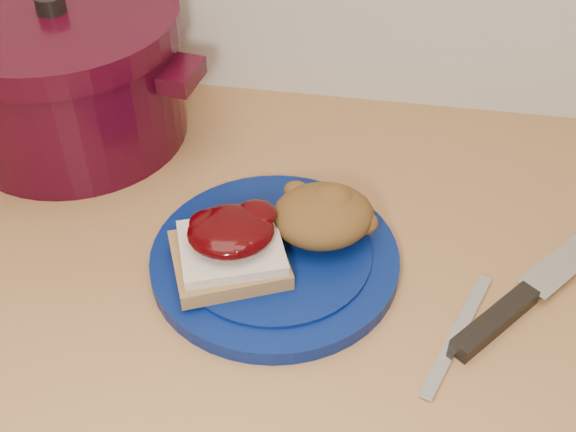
% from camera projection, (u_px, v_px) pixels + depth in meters
% --- Properties ---
extents(plate, '(0.31, 0.31, 0.02)m').
position_uv_depth(plate, '(275.00, 259.00, 0.72)').
color(plate, '#061655').
rests_on(plate, wood_countertop).
extents(sandwich, '(0.13, 0.13, 0.05)m').
position_uv_depth(sandwich, '(230.00, 246.00, 0.68)').
color(sandwich, olive).
rests_on(sandwich, plate).
extents(stuffing_mound, '(0.12, 0.11, 0.05)m').
position_uv_depth(stuffing_mound, '(323.00, 216.00, 0.71)').
color(stuffing_mound, brown).
rests_on(stuffing_mound, plate).
extents(chef_knife, '(0.20, 0.24, 0.02)m').
position_uv_depth(chef_knife, '(520.00, 300.00, 0.68)').
color(chef_knife, black).
rests_on(chef_knife, wood_countertop).
extents(butter_knife, '(0.07, 0.15, 0.00)m').
position_uv_depth(butter_knife, '(458.00, 333.00, 0.66)').
color(butter_knife, silver).
rests_on(butter_knife, wood_countertop).
extents(dutch_oven, '(0.34, 0.31, 0.18)m').
position_uv_depth(dutch_oven, '(67.00, 74.00, 0.84)').
color(dutch_oven, '#330512').
rests_on(dutch_oven, wood_countertop).
extents(pepper_grinder, '(0.05, 0.05, 0.12)m').
position_uv_depth(pepper_grinder, '(34.00, 63.00, 0.90)').
color(pepper_grinder, black).
rests_on(pepper_grinder, wood_countertop).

